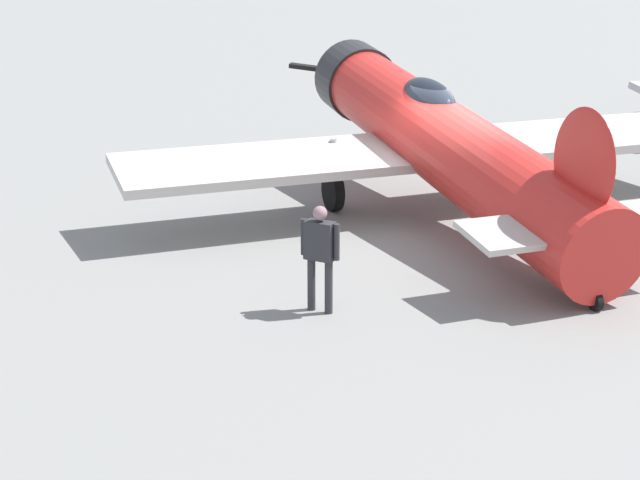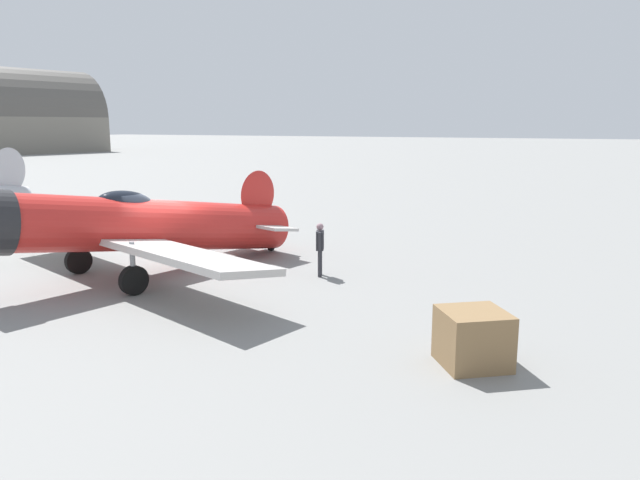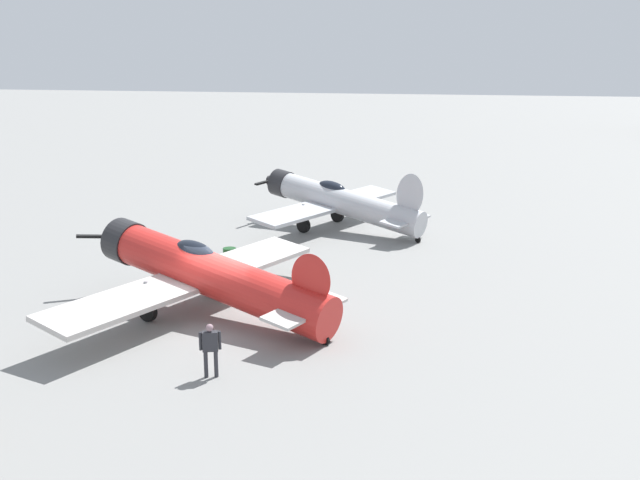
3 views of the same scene
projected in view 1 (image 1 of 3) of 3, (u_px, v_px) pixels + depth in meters
name	position (u px, v px, depth m)	size (l,w,h in m)	color
ground_plane	(448.00, 225.00, 18.32)	(400.00, 400.00, 0.00)	gray
airplane_foreground	(438.00, 141.00, 18.32)	(11.15, 12.08, 3.02)	red
ground_crew_mechanic	(320.00, 248.00, 13.88)	(0.58, 0.38, 1.61)	#2D2D33
fuel_drum	(558.00, 144.00, 23.08)	(0.62, 0.62, 0.93)	#19471E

